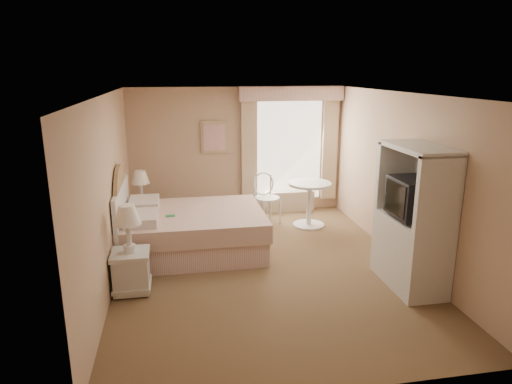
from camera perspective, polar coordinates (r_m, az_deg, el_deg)
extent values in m
cube|color=brown|center=(6.80, 1.00, -9.38)|extent=(4.20, 5.50, 0.01)
cube|color=silver|center=(6.20, 1.10, 12.16)|extent=(4.20, 5.50, 0.01)
cube|color=tan|center=(9.04, -2.35, 5.08)|extent=(4.20, 0.01, 2.50)
cube|color=tan|center=(3.87, 9.09, -8.98)|extent=(4.20, 0.01, 2.50)
cube|color=tan|center=(6.33, -17.93, 0.02)|extent=(0.01, 5.50, 2.50)
cube|color=tan|center=(7.09, 17.94, 1.58)|extent=(0.01, 5.50, 2.50)
cube|color=white|center=(9.21, 4.18, 5.24)|extent=(1.30, 0.02, 2.00)
cube|color=tan|center=(9.00, -0.89, 5.04)|extent=(0.30, 0.08, 2.05)
cube|color=tan|center=(9.40, 9.18, 5.29)|extent=(0.30, 0.08, 2.05)
cube|color=tan|center=(9.00, 4.46, 12.18)|extent=(2.05, 0.20, 0.28)
cube|color=beige|center=(9.36, 4.20, -1.14)|extent=(1.00, 0.22, 0.42)
cube|color=tan|center=(8.92, -5.23, 6.84)|extent=(0.52, 0.03, 0.62)
cube|color=beige|center=(8.90, -5.22, 6.83)|extent=(0.42, 0.02, 0.52)
cube|color=tan|center=(7.36, -7.92, -6.01)|extent=(2.17, 1.65, 0.37)
cube|color=beige|center=(7.25, -8.01, -3.57)|extent=(2.23, 1.71, 0.29)
cube|color=beige|center=(6.83, -14.16, -3.24)|extent=(0.46, 0.64, 0.14)
cube|color=beige|center=(7.58, -13.80, -1.41)|extent=(0.46, 0.64, 0.14)
cube|color=#23823D|center=(7.05, -10.66, -2.94)|extent=(0.14, 0.10, 0.01)
cube|color=silver|center=(7.28, -16.33, -3.54)|extent=(0.06, 1.76, 1.14)
cylinder|color=#987A51|center=(7.25, -16.39, -2.77)|extent=(0.05, 1.55, 1.55)
cube|color=silver|center=(6.22, -15.29, -9.77)|extent=(0.44, 0.44, 0.48)
cube|color=silver|center=(6.11, -15.47, -7.47)|extent=(0.48, 0.48, 0.06)
cube|color=silver|center=(6.29, -15.19, -11.12)|extent=(0.48, 0.48, 0.05)
cylinder|color=silver|center=(6.08, -15.52, -6.80)|extent=(0.15, 0.15, 0.10)
cylinder|color=silver|center=(6.02, -15.65, -5.10)|extent=(0.07, 0.07, 0.38)
cone|color=white|center=(5.94, -15.82, -2.75)|extent=(0.35, 0.35, 0.25)
cube|color=silver|center=(8.49, -13.97, -3.04)|extent=(0.41, 0.41, 0.45)
cube|color=silver|center=(8.42, -14.08, -1.42)|extent=(0.45, 0.45, 0.05)
cube|color=silver|center=(8.54, -13.91, -4.01)|extent=(0.45, 0.45, 0.04)
cylinder|color=silver|center=(8.40, -14.11, -0.96)|extent=(0.14, 0.14, 0.09)
cylinder|color=silver|center=(8.35, -14.18, 0.22)|extent=(0.06, 0.06, 0.36)
cone|color=white|center=(8.30, -14.29, 1.83)|extent=(0.32, 0.32, 0.23)
cylinder|color=silver|center=(8.58, 6.58, -4.09)|extent=(0.58, 0.58, 0.03)
cylinder|color=silver|center=(8.45, 6.66, -1.55)|extent=(0.09, 0.09, 0.78)
cylinder|color=silver|center=(8.35, 6.74, 1.02)|extent=(0.78, 0.78, 0.04)
cylinder|color=silver|center=(8.39, 0.98, -2.86)|extent=(0.03, 0.03, 0.47)
cylinder|color=silver|center=(8.56, 3.03, -2.50)|extent=(0.03, 0.03, 0.47)
cylinder|color=silver|center=(8.68, -0.19, -2.23)|extent=(0.03, 0.03, 0.47)
cylinder|color=silver|center=(8.85, 1.82, -1.90)|extent=(0.03, 0.03, 0.47)
cylinder|color=silver|center=(8.55, 1.42, -0.80)|extent=(0.58, 0.58, 0.04)
torus|color=silver|center=(8.61, 0.94, 1.03)|extent=(0.46, 0.25, 0.45)
cylinder|color=silver|center=(8.56, -0.19, 0.60)|extent=(0.03, 0.03, 0.42)
cylinder|color=silver|center=(8.73, 1.84, 0.88)|extent=(0.03, 0.03, 0.42)
cube|color=silver|center=(6.45, 18.66, -7.11)|extent=(0.57, 1.14, 0.93)
cube|color=silver|center=(5.74, 21.93, -0.33)|extent=(0.57, 0.08, 0.93)
cube|color=silver|center=(6.63, 17.17, 2.06)|extent=(0.57, 0.08, 0.93)
cube|color=silver|center=(6.08, 19.76, 5.22)|extent=(0.57, 1.14, 0.06)
cube|color=silver|center=(6.31, 21.47, 1.04)|extent=(0.04, 1.14, 0.93)
cube|color=black|center=(6.21, 19.07, -0.63)|extent=(0.50, 0.62, 0.50)
cube|color=black|center=(6.09, 17.02, -0.75)|extent=(0.02, 0.52, 0.41)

